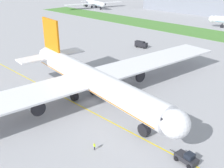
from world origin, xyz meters
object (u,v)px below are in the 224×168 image
airliner_foreground (90,79)px  parked_airliner_far_left (95,3)px  pushback_tug (187,158)px  service_truck_baggage_loader (141,44)px  ground_crew_wingwalker_port (94,146)px  ground_crew_marshaller_front (114,98)px

airliner_foreground → parked_airliner_far_left: (-134.40, 122.61, -2.02)m
pushback_tug → airliner_foreground: bearing=172.8°
service_truck_baggage_loader → parked_airliner_far_left: 131.88m
ground_crew_wingwalker_port → ground_crew_marshaller_front: 21.40m
airliner_foreground → ground_crew_marshaller_front: bearing=45.7°
service_truck_baggage_loader → pushback_tug: bearing=-44.9°
airliner_foreground → pushback_tug: 31.85m
ground_crew_wingwalker_port → service_truck_baggage_loader: (-40.12, 64.07, 0.57)m
airliner_foreground → ground_crew_marshaller_front: airliner_foreground is taller
ground_crew_marshaller_front → parked_airliner_far_left: size_ratio=0.03×
parked_airliner_far_left → service_truck_baggage_loader: bearing=-33.0°
airliner_foreground → parked_airliner_far_left: 181.94m
airliner_foreground → pushback_tug: airliner_foreground is taller
airliner_foreground → ground_crew_marshaller_front: size_ratio=58.70×
ground_crew_wingwalker_port → parked_airliner_far_left: size_ratio=0.03×
pushback_tug → ground_crew_wingwalker_port: 17.48m
ground_crew_marshaller_front → ground_crew_wingwalker_port: bearing=-56.4°
airliner_foreground → ground_crew_wingwalker_port: (16.33, -13.22, -5.50)m
parked_airliner_far_left → airliner_foreground: bearing=-42.4°
pushback_tug → service_truck_baggage_loader: 77.58m
airliner_foreground → ground_crew_wingwalker_port: 21.72m
pushback_tug → ground_crew_wingwalker_port: (-14.81, -9.29, -0.06)m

